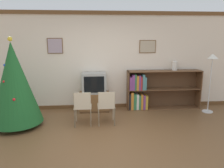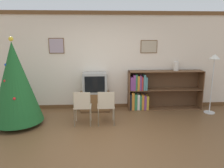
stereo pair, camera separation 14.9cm
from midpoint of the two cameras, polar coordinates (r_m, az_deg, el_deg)
name	(u,v)px [view 1 (the left image)]	position (r m, az deg, el deg)	size (l,w,h in m)	color
ground_plane	(108,145)	(4.34, -2.15, -15.67)	(24.00, 24.00, 0.00)	brown
wall_back	(102,61)	(6.16, -3.32, 5.99)	(8.36, 0.11, 2.70)	silver
christmas_tree	(14,83)	(5.35, -24.90, 0.16)	(1.14, 1.14, 2.03)	maroon
tv_console	(94,102)	(6.10, -5.32, -4.61)	(0.82, 0.45, 0.52)	brown
television	(94,83)	(5.96, -5.43, 0.29)	(0.65, 0.44, 0.55)	#9E9E99
folding_chair_left	(83,106)	(5.07, -8.52, -5.74)	(0.40, 0.40, 0.82)	beige
folding_chair_right	(106,105)	(5.06, -2.32, -5.63)	(0.40, 0.40, 0.82)	beige
bookshelf	(150,91)	(6.27, 9.14, -1.90)	(2.08, 0.36, 1.10)	brown
vase	(175,66)	(6.37, 15.40, 4.66)	(0.14, 0.14, 0.26)	silver
standing_lamp	(212,68)	(6.30, 23.97, 3.86)	(0.28, 0.28, 1.59)	silver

